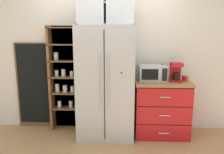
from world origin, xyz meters
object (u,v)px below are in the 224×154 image
object	(u,v)px
microwave	(152,73)
chalkboard_menu	(33,85)
coffee_maker	(176,72)
bottle_clear	(162,73)
mug_red	(185,78)
refrigerator	(106,82)

from	to	relation	value
microwave	chalkboard_menu	bearing A→B (deg)	174.42
coffee_maker	chalkboard_menu	size ratio (longest dim) A/B	0.20
coffee_maker	bottle_clear	size ratio (longest dim) A/B	1.13
microwave	bottle_clear	bearing A→B (deg)	10.16
chalkboard_menu	mug_red	bearing A→B (deg)	-4.22
microwave	coffee_maker	size ratio (longest dim) A/B	1.42
coffee_maker	mug_red	world-z (taller)	coffee_maker
microwave	coffee_maker	distance (m)	0.38
chalkboard_menu	bottle_clear	bearing A→B (deg)	-4.46
microwave	refrigerator	bearing A→B (deg)	-172.79
chalkboard_menu	microwave	bearing A→B (deg)	-5.58
refrigerator	bottle_clear	world-z (taller)	refrigerator
microwave	chalkboard_menu	size ratio (longest dim) A/B	0.28
bottle_clear	mug_red	bearing A→B (deg)	-2.77
bottle_clear	refrigerator	bearing A→B (deg)	-172.27
microwave	mug_red	bearing A→B (deg)	1.16
mug_red	bottle_clear	world-z (taller)	bottle_clear
mug_red	chalkboard_menu	world-z (taller)	chalkboard_menu
refrigerator	mug_red	distance (m)	1.31
chalkboard_menu	refrigerator	bearing A→B (deg)	-12.73
refrigerator	microwave	distance (m)	0.79
microwave	mug_red	xyz separation A→B (m)	(0.54, 0.01, -0.09)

